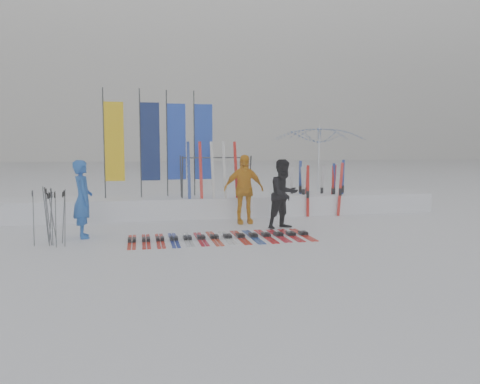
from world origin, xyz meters
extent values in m
plane|color=white|center=(0.00, 0.00, 0.00)|extent=(120.00, 120.00, 0.00)
cube|color=white|center=(0.00, 4.60, 0.30)|extent=(14.00, 1.60, 0.60)
imported|color=blue|center=(-3.48, 1.71, 0.90)|extent=(0.56, 0.73, 1.80)
imported|color=black|center=(1.42, 1.92, 0.89)|extent=(1.06, 0.96, 1.78)
imported|color=orange|center=(0.59, 2.92, 0.94)|extent=(1.12, 0.48, 1.89)
imported|color=white|center=(3.88, 5.70, 1.45)|extent=(4.03, 4.07, 2.90)
cube|color=#B71D0E|center=(-2.39, 0.94, 0.04)|extent=(0.17, 1.61, 0.07)
cube|color=red|center=(-2.08, 0.94, 0.04)|extent=(0.17, 1.63, 0.07)
cube|color=red|center=(-1.77, 0.94, 0.04)|extent=(0.17, 1.65, 0.07)
cube|color=navy|center=(-1.47, 0.94, 0.04)|extent=(0.17, 1.68, 0.07)
cube|color=silver|center=(-1.16, 0.94, 0.04)|extent=(0.17, 1.62, 0.07)
cube|color=red|center=(-0.85, 0.94, 0.04)|extent=(0.17, 1.59, 0.07)
cube|color=red|center=(-0.55, 0.94, 0.04)|extent=(0.17, 1.70, 0.07)
cube|color=silver|center=(-0.24, 0.94, 0.04)|extent=(0.17, 1.63, 0.07)
cube|color=#B7180E|center=(0.07, 0.94, 0.04)|extent=(0.17, 1.69, 0.07)
cube|color=navy|center=(0.37, 0.94, 0.04)|extent=(0.17, 1.70, 0.07)
cube|color=red|center=(0.68, 0.94, 0.04)|extent=(0.17, 1.69, 0.07)
cube|color=red|center=(0.99, 0.94, 0.04)|extent=(0.17, 1.57, 0.07)
cube|color=red|center=(1.29, 0.94, 0.04)|extent=(0.17, 1.61, 0.07)
cube|color=red|center=(1.60, 0.94, 0.04)|extent=(0.17, 1.60, 0.07)
cylinder|color=#595B60|center=(-4.39, 0.89, 0.61)|extent=(0.06, 0.15, 1.21)
cylinder|color=#595B60|center=(-3.75, 0.83, 0.61)|extent=(0.04, 0.14, 1.21)
cylinder|color=#595B60|center=(-4.02, 0.89, 0.63)|extent=(0.03, 0.11, 1.25)
cylinder|color=#595B60|center=(-4.11, 0.86, 0.63)|extent=(0.05, 0.15, 1.25)
cylinder|color=#595B60|center=(-3.83, 1.16, 0.57)|extent=(0.10, 0.08, 1.15)
cylinder|color=#595B60|center=(-4.20, 1.20, 0.63)|extent=(0.07, 0.16, 1.25)
cylinder|color=#595B60|center=(-4.07, 1.21, 0.57)|extent=(0.13, 0.14, 1.14)
cylinder|color=#595B60|center=(-3.93, 0.78, 0.59)|extent=(0.02, 0.14, 1.18)
cylinder|color=#595B60|center=(-4.10, 0.93, 0.57)|extent=(0.07, 0.14, 1.14)
cylinder|color=#595B60|center=(-4.06, 0.93, 0.58)|extent=(0.12, 0.05, 1.16)
cylinder|color=#383A3F|center=(-3.18, 4.66, 2.20)|extent=(0.04, 0.04, 3.20)
cube|color=yellow|center=(-2.89, 4.66, 2.25)|extent=(0.55, 0.03, 2.30)
cylinder|color=#383A3F|center=(-2.15, 4.67, 2.20)|extent=(0.04, 0.04, 3.20)
cube|color=navy|center=(-1.86, 4.67, 2.25)|extent=(0.55, 0.03, 2.30)
cylinder|color=#383A3F|center=(-1.36, 4.89, 2.20)|extent=(0.04, 0.04, 3.20)
cube|color=blue|center=(-1.07, 4.89, 2.25)|extent=(0.55, 0.03, 2.30)
cylinder|color=#383A3F|center=(-0.53, 4.90, 2.20)|extent=(0.04, 0.04, 3.20)
cube|color=blue|center=(-0.24, 4.90, 2.25)|extent=(0.55, 0.03, 2.30)
cylinder|color=#383A3F|center=(-0.99, 3.95, 1.23)|extent=(0.04, 0.30, 1.23)
cylinder|color=#383A3F|center=(-0.99, 4.45, 1.23)|extent=(0.04, 0.30, 1.23)
cylinder|color=#383A3F|center=(1.01, 3.95, 1.23)|extent=(0.04, 0.30, 1.23)
cylinder|color=#383A3F|center=(1.01, 4.45, 1.23)|extent=(0.04, 0.30, 1.23)
cylinder|color=#383A3F|center=(0.01, 4.20, 1.78)|extent=(2.00, 0.04, 0.04)
cube|color=red|center=(3.03, 4.58, 0.76)|extent=(0.09, 0.03, 1.52)
cube|color=silver|center=(2.58, 4.75, 0.73)|extent=(0.09, 0.04, 1.45)
cube|color=silver|center=(2.86, 4.44, 0.74)|extent=(0.09, 0.04, 1.48)
cube|color=navy|center=(3.84, 4.32, 0.79)|extent=(0.09, 0.04, 1.58)
cube|color=red|center=(3.96, 4.59, 0.76)|extent=(0.09, 0.04, 1.52)
cube|color=silver|center=(3.56, 4.64, 0.75)|extent=(0.09, 0.03, 1.50)
cube|color=red|center=(3.79, 4.28, 0.75)|extent=(0.09, 0.04, 1.50)
cube|color=red|center=(2.73, 3.69, 0.75)|extent=(0.09, 0.04, 1.50)
cube|color=navy|center=(4.10, 4.26, 0.84)|extent=(0.09, 0.03, 1.69)
cube|color=red|center=(3.78, 3.70, 0.81)|extent=(0.09, 0.04, 1.62)
cube|color=navy|center=(2.84, 4.69, 0.83)|extent=(0.09, 0.04, 1.66)
camera|label=1|loc=(-2.20, -9.50, 2.10)|focal=35.00mm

